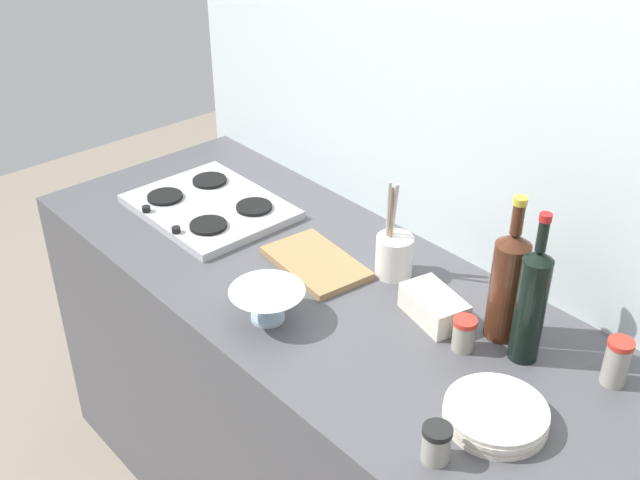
# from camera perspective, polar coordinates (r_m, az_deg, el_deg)

# --- Properties ---
(counter_block) EXTENTS (1.80, 0.70, 0.90)m
(counter_block) POSITION_cam_1_polar(r_m,az_deg,el_deg) (2.27, -0.00, -12.41)
(counter_block) COLOR #4C4C51
(counter_block) RESTS_ON ground
(backsplash_panel) EXTENTS (1.90, 0.06, 2.20)m
(backsplash_panel) POSITION_cam_1_polar(r_m,az_deg,el_deg) (2.12, 7.75, 5.45)
(backsplash_panel) COLOR silver
(backsplash_panel) RESTS_ON ground
(stovetop_hob) EXTENTS (0.45, 0.35, 0.04)m
(stovetop_hob) POSITION_cam_1_polar(r_m,az_deg,el_deg) (2.31, -8.08, 2.45)
(stovetop_hob) COLOR #B2B2B7
(stovetop_hob) RESTS_ON counter_block
(plate_stack) EXTENTS (0.21, 0.21, 0.04)m
(plate_stack) POSITION_cam_1_polar(r_m,az_deg,el_deg) (1.62, 12.69, -12.34)
(plate_stack) COLOR silver
(plate_stack) RESTS_ON counter_block
(wine_bottle_leftmost) EXTENTS (0.07, 0.07, 0.36)m
(wine_bottle_leftmost) POSITION_cam_1_polar(r_m,az_deg,el_deg) (1.72, 15.14, -4.46)
(wine_bottle_leftmost) COLOR black
(wine_bottle_leftmost) RESTS_ON counter_block
(wine_bottle_mid_left) EXTENTS (0.08, 0.08, 0.35)m
(wine_bottle_mid_left) POSITION_cam_1_polar(r_m,az_deg,el_deg) (1.77, 13.55, -3.09)
(wine_bottle_mid_left) COLOR #472314
(wine_bottle_mid_left) RESTS_ON counter_block
(mixing_bowl) EXTENTS (0.18, 0.18, 0.08)m
(mixing_bowl) POSITION_cam_1_polar(r_m,az_deg,el_deg) (1.83, -3.86, -4.63)
(mixing_bowl) COLOR silver
(mixing_bowl) RESTS_ON counter_block
(butter_dish) EXTENTS (0.18, 0.13, 0.07)m
(butter_dish) POSITION_cam_1_polar(r_m,az_deg,el_deg) (1.85, 8.31, -4.81)
(butter_dish) COLOR silver
(butter_dish) RESTS_ON counter_block
(utensil_crock) EXTENTS (0.10, 0.10, 0.27)m
(utensil_crock) POSITION_cam_1_polar(r_m,az_deg,el_deg) (1.98, 5.42, -1.01)
(utensil_crock) COLOR silver
(utensil_crock) RESTS_ON counter_block
(condiment_jar_front) EXTENTS (0.06, 0.06, 0.11)m
(condiment_jar_front) POSITION_cam_1_polar(r_m,az_deg,el_deg) (1.76, 20.83, -8.31)
(condiment_jar_front) COLOR #9E998C
(condiment_jar_front) RESTS_ON counter_block
(condiment_jar_rear) EXTENTS (0.05, 0.05, 0.08)m
(condiment_jar_rear) POSITION_cam_1_polar(r_m,az_deg,el_deg) (1.77, 10.46, -6.74)
(condiment_jar_rear) COLOR #9E998C
(condiment_jar_rear) RESTS_ON counter_block
(condiment_jar_spare) EXTENTS (0.06, 0.06, 0.08)m
(condiment_jar_spare) POSITION_cam_1_polar(r_m,az_deg,el_deg) (1.51, 8.48, -14.47)
(condiment_jar_spare) COLOR #9E998C
(condiment_jar_spare) RESTS_ON counter_block
(cutting_board) EXTENTS (0.29, 0.20, 0.02)m
(cutting_board) POSITION_cam_1_polar(r_m,az_deg,el_deg) (2.03, -0.31, -1.67)
(cutting_board) COLOR #9E7A4C
(cutting_board) RESTS_ON counter_block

